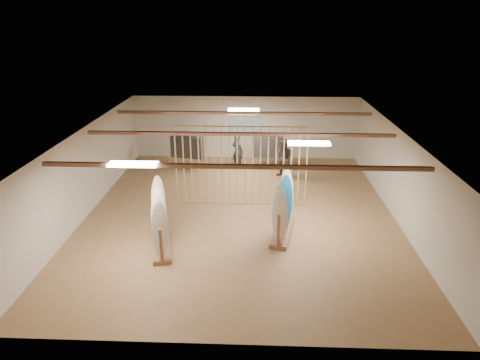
{
  "coord_description": "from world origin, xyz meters",
  "views": [
    {
      "loc": [
        0.52,
        -12.76,
        6.17
      ],
      "look_at": [
        0.0,
        0.0,
        1.2
      ],
      "focal_mm": 32.0,
      "sensor_mm": 36.0,
      "label": 1
    }
  ],
  "objects_px": {
    "shopper_b": "(284,157)",
    "rack_left": "(160,226)",
    "shopper_a": "(238,149)",
    "clothing_rack_a": "(187,147)",
    "rack_right": "(283,216)",
    "clothing_rack_b": "(269,147)"
  },
  "relations": [
    {
      "from": "clothing_rack_a",
      "to": "shopper_b",
      "type": "xyz_separation_m",
      "value": [
        3.98,
        -0.8,
        -0.1
      ]
    },
    {
      "from": "rack_right",
      "to": "shopper_a",
      "type": "height_order",
      "value": "rack_right"
    },
    {
      "from": "clothing_rack_b",
      "to": "shopper_a",
      "type": "distance_m",
      "value": 1.31
    },
    {
      "from": "rack_right",
      "to": "shopper_a",
      "type": "distance_m",
      "value": 6.11
    },
    {
      "from": "clothing_rack_b",
      "to": "rack_right",
      "type": "bearing_deg",
      "value": -88.58
    },
    {
      "from": "clothing_rack_b",
      "to": "shopper_a",
      "type": "height_order",
      "value": "shopper_a"
    },
    {
      "from": "rack_left",
      "to": "shopper_a",
      "type": "xyz_separation_m",
      "value": [
        1.88,
        6.64,
        0.25
      ]
    },
    {
      "from": "rack_right",
      "to": "clothing_rack_b",
      "type": "distance_m",
      "value": 5.93
    },
    {
      "from": "shopper_a",
      "to": "clothing_rack_a",
      "type": "bearing_deg",
      "value": 44.19
    },
    {
      "from": "shopper_a",
      "to": "shopper_b",
      "type": "height_order",
      "value": "shopper_b"
    },
    {
      "from": "rack_left",
      "to": "shopper_b",
      "type": "distance_m",
      "value": 6.7
    },
    {
      "from": "clothing_rack_a",
      "to": "shopper_a",
      "type": "distance_m",
      "value": 2.12
    },
    {
      "from": "clothing_rack_b",
      "to": "shopper_b",
      "type": "relative_size",
      "value": 0.81
    },
    {
      "from": "rack_right",
      "to": "clothing_rack_a",
      "type": "bearing_deg",
      "value": 134.88
    },
    {
      "from": "shopper_b",
      "to": "shopper_a",
      "type": "bearing_deg",
      "value": -166.14
    },
    {
      "from": "shopper_b",
      "to": "rack_left",
      "type": "bearing_deg",
      "value": -79.85
    },
    {
      "from": "rack_right",
      "to": "clothing_rack_a",
      "type": "relative_size",
      "value": 1.25
    },
    {
      "from": "rack_right",
      "to": "clothing_rack_a",
      "type": "distance_m",
      "value": 6.7
    },
    {
      "from": "rack_left",
      "to": "shopper_a",
      "type": "relative_size",
      "value": 1.32
    },
    {
      "from": "clothing_rack_b",
      "to": "shopper_a",
      "type": "xyz_separation_m",
      "value": [
        -1.31,
        -0.02,
        -0.1
      ]
    },
    {
      "from": "clothing_rack_b",
      "to": "shopper_b",
      "type": "bearing_deg",
      "value": -64.45
    },
    {
      "from": "rack_right",
      "to": "clothing_rack_b",
      "type": "bearing_deg",
      "value": 104.24
    }
  ]
}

